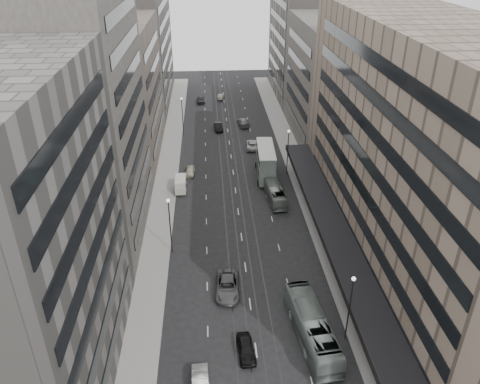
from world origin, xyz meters
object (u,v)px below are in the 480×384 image
object	(u,v)px
bus_far	(274,192)
pedestrian	(387,357)
sedan_2	(227,286)
panel_van	(181,184)
sedan_0	(246,349)
bus_near	(312,327)
double_decker	(266,161)
sedan_1	(200,384)

from	to	relation	value
bus_far	pedestrian	xyz separation A→B (m)	(6.75, -34.33, -0.28)
pedestrian	sedan_2	bearing A→B (deg)	-52.60
panel_van	pedestrian	distance (m)	44.01
sedan_0	pedestrian	distance (m)	14.18
bus_near	bus_far	world-z (taller)	bus_near
bus_near	sedan_0	size ratio (longest dim) A/B	2.87
sedan_2	double_decker	bearing A→B (deg)	77.81
bus_near	sedan_2	xyz separation A→B (m)	(-8.55, 8.18, -0.87)
panel_van	sedan_0	world-z (taller)	panel_van
bus_near	sedan_2	size ratio (longest dim) A/B	2.03
bus_near	pedestrian	distance (m)	7.95
double_decker	sedan_2	xyz separation A→B (m)	(-8.19, -30.44, -2.17)
bus_near	bus_far	distance (m)	30.41
double_decker	sedan_2	size ratio (longest dim) A/B	1.71
double_decker	pedestrian	size ratio (longest dim) A/B	5.70
bus_near	sedan_2	bearing A→B (deg)	-50.15
panel_van	sedan_2	world-z (taller)	panel_van
double_decker	sedan_2	world-z (taller)	double_decker
sedan_0	double_decker	bearing A→B (deg)	76.18
sedan_0	pedestrian	world-z (taller)	pedestrian
sedan_0	bus_near	bearing A→B (deg)	8.19
panel_van	sedan_0	size ratio (longest dim) A/B	0.93
sedan_0	pedestrian	xyz separation A→B (m)	(13.98, -2.35, 0.33)
double_decker	sedan_0	bearing A→B (deg)	-96.85
double_decker	sedan_0	size ratio (longest dim) A/B	2.42
sedan_1	sedan_2	bearing A→B (deg)	74.77
bus_far	sedan_2	size ratio (longest dim) A/B	1.59
sedan_2	sedan_0	bearing A→B (deg)	-78.62
double_decker	pedestrian	bearing A→B (deg)	-77.67
bus_near	pedestrian	bearing A→B (deg)	143.93
sedan_2	pedestrian	xyz separation A→B (m)	(15.44, -12.10, 0.22)
double_decker	pedestrian	distance (m)	43.20
panel_van	pedestrian	xyz separation A→B (m)	(22.09, -38.07, -0.32)
bus_near	pedestrian	world-z (taller)	bus_near
sedan_0	sedan_2	bearing A→B (deg)	94.20
double_decker	sedan_0	world-z (taller)	double_decker
pedestrian	panel_van	bearing A→B (deg)	-74.38
bus_near	sedan_2	distance (m)	11.87
double_decker	panel_van	size ratio (longest dim) A/B	2.60
bus_near	double_decker	bearing A→B (deg)	-95.89
double_decker	pedestrian	world-z (taller)	double_decker
bus_far	sedan_0	world-z (taller)	bus_far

